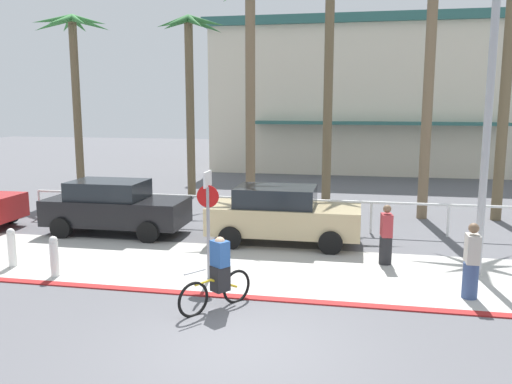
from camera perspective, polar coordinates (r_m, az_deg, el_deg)
ground_plane at (r=18.86m, az=5.04°, el=-3.02°), size 80.00×80.00×0.00m
sidewalk_strip at (r=13.30m, az=2.37°, el=-8.36°), size 44.00×4.00×0.02m
curb_paint at (r=11.44m, az=0.82°, el=-11.37°), size 44.00×0.24×0.03m
building_backdrop at (r=34.73m, az=12.73°, el=9.96°), size 19.91×10.22×8.89m
rail_fence at (r=17.23m, az=4.56°, el=-1.38°), size 18.69×0.08×1.04m
stop_sign_bike_lane at (r=12.27m, az=-5.18°, el=-1.86°), size 0.52×0.56×2.56m
bollard_0 at (r=13.53m, az=-20.87°, el=-6.45°), size 0.20×0.20×1.00m
bollard_2 at (r=14.75m, az=-24.77°, el=-5.40°), size 0.20×0.20×1.00m
streetlight_curb at (r=13.12m, az=24.04°, el=9.52°), size 0.24×2.54×7.50m
palm_tree_0 at (r=25.61m, az=-19.04°, el=13.41°), size 3.55×3.26×7.95m
palm_tree_1 at (r=23.48m, az=-7.14°, el=13.62°), size 3.05×3.75×7.77m
palm_tree_2 at (r=19.82m, az=-0.58°, el=15.66°), size 3.33×3.34×8.46m
palm_tree_3 at (r=21.51m, az=7.94°, el=17.08°), size 3.39×3.62×9.62m
palm_tree_4 at (r=19.74m, az=18.36°, el=16.81°), size 3.28×3.65×9.07m
palm_tree_5 at (r=20.38m, az=25.72°, el=15.34°), size 3.18×3.28×8.87m
car_black_1 at (r=17.28m, az=-14.93°, el=-1.53°), size 4.40×2.02×1.69m
car_tan_2 at (r=15.54m, az=2.84°, el=-2.44°), size 4.40×2.02×1.69m
cyclist_yellow_0 at (r=10.79m, az=-4.08°, el=-8.86°), size 1.13×1.50×1.50m
pedestrian_0 at (r=12.10m, az=22.13°, el=-7.21°), size 0.32×0.40×1.64m
pedestrian_1 at (r=13.94m, az=13.80°, el=-4.78°), size 0.36×0.43×1.56m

